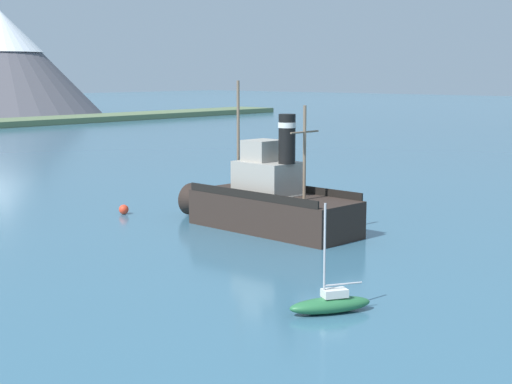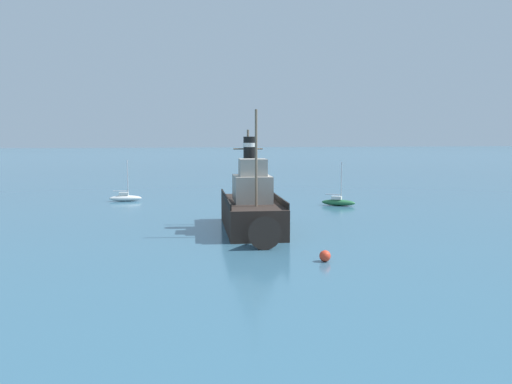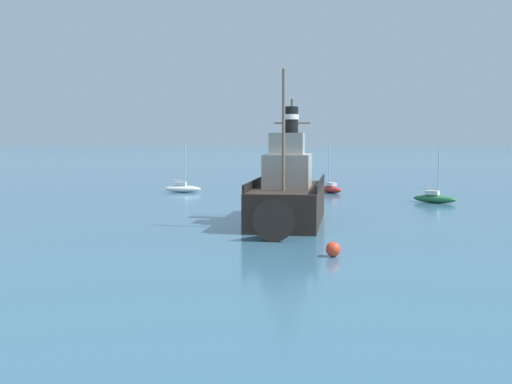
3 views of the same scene
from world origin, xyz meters
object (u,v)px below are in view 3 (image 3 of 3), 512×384
at_px(old_tugboat, 287,196).
at_px(sailboat_red, 330,189).
at_px(sailboat_green, 434,198).
at_px(sailboat_white, 183,188).
at_px(mooring_buoy, 333,249).

height_order(old_tugboat, sailboat_red, old_tugboat).
xyz_separation_m(old_tugboat, sailboat_red, (-3.55, -23.40, -1.40)).
bearing_deg(sailboat_green, old_tugboat, 48.99).
bearing_deg(old_tugboat, sailboat_white, -62.73).
distance_m(sailboat_red, sailboat_white, 15.20).
height_order(sailboat_green, sailboat_red, same).
xyz_separation_m(sailboat_green, sailboat_red, (8.70, -9.31, 0.00)).
bearing_deg(sailboat_red, old_tugboat, 81.37).
relative_size(sailboat_green, mooring_buoy, 6.79).
xyz_separation_m(sailboat_red, mooring_buoy, (0.91, 35.08, -0.07)).
bearing_deg(mooring_buoy, sailboat_green, -110.45).
bearing_deg(sailboat_red, sailboat_green, 133.08).
bearing_deg(sailboat_green, sailboat_white, -19.54).
height_order(old_tugboat, mooring_buoy, old_tugboat).
xyz_separation_m(sailboat_white, mooring_buoy, (-14.27, 34.25, -0.07)).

